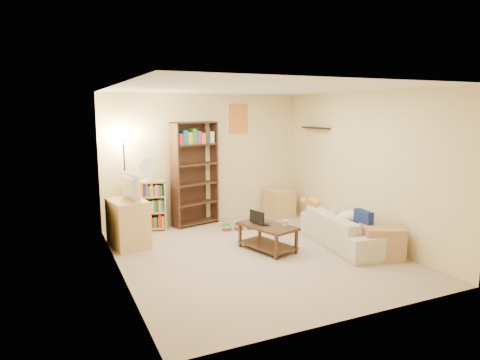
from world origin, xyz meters
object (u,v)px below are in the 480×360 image
at_px(mug, 286,223).
at_px(tall_bookshelf, 195,171).
at_px(television, 127,187).
at_px(desk_fan, 148,168).
at_px(floor_lamp, 124,157).
at_px(laptop, 263,223).
at_px(sofa, 344,229).
at_px(end_cabinet, 382,242).
at_px(tabby_cat, 312,201).
at_px(short_bookshelf, 146,206).
at_px(tv_stand, 128,224).
at_px(coffee_table, 268,234).
at_px(side_table, 279,203).

bearing_deg(mug, tall_bookshelf, 109.25).
xyz_separation_m(television, desk_fan, (0.52, 0.81, 0.17)).
bearing_deg(floor_lamp, laptop, -45.51).
distance_m(sofa, end_cabinet, 0.73).
bearing_deg(end_cabinet, mug, 145.25).
height_order(mug, end_cabinet, mug).
height_order(tabby_cat, short_bookshelf, short_bookshelf).
bearing_deg(tall_bookshelf, floor_lamp, 166.46).
bearing_deg(sofa, laptop, 80.50).
xyz_separation_m(tv_stand, floor_lamp, (0.12, 0.85, 0.98)).
bearing_deg(desk_fan, floor_lamp, 173.64).
xyz_separation_m(floor_lamp, end_cabinet, (3.23, -2.96, -1.13)).
bearing_deg(television, short_bookshelf, -38.05).
relative_size(coffee_table, tall_bookshelf, 0.52).
distance_m(coffee_table, short_bookshelf, 2.45).
height_order(tall_bookshelf, short_bookshelf, tall_bookshelf).
height_order(tabby_cat, desk_fan, desk_fan).
bearing_deg(tv_stand, mug, -39.75).
xyz_separation_m(sofa, mug, (-1.05, 0.10, 0.20)).
height_order(sofa, side_table, side_table).
height_order(sofa, desk_fan, desk_fan).
relative_size(laptop, mug, 2.34).
distance_m(short_bookshelf, end_cabinet, 4.13).
bearing_deg(tabby_cat, sofa, -79.13).
distance_m(laptop, television, 2.24).
height_order(coffee_table, end_cabinet, end_cabinet).
bearing_deg(end_cabinet, floor_lamp, 137.53).
height_order(coffee_table, television, television).
xyz_separation_m(laptop, tv_stand, (-1.93, 0.99, -0.04)).
bearing_deg(tv_stand, floor_lamp, 72.85).
distance_m(floor_lamp, end_cabinet, 4.52).
bearing_deg(laptop, tall_bookshelf, -19.72).
bearing_deg(tv_stand, end_cabinet, -41.25).
distance_m(sofa, television, 3.58).
xyz_separation_m(television, floor_lamp, (0.12, 0.85, 0.39)).
bearing_deg(tv_stand, sofa, -32.48).
xyz_separation_m(coffee_table, tall_bookshelf, (-0.54, 1.94, 0.78)).
xyz_separation_m(coffee_table, desk_fan, (-1.44, 1.89, 0.89)).
distance_m(television, side_table, 3.35).
xyz_separation_m(coffee_table, short_bookshelf, (-1.49, 1.94, 0.19)).
bearing_deg(desk_fan, short_bookshelf, 138.69).
relative_size(mug, television, 0.20).
distance_m(television, end_cabinet, 4.02).
xyz_separation_m(mug, desk_fan, (-1.65, 2.09, 0.69)).
bearing_deg(desk_fan, coffee_table, -52.71).
height_order(tabby_cat, side_table, tabby_cat).
bearing_deg(tabby_cat, coffee_table, -159.03).
bearing_deg(desk_fan, tv_stand, -122.87).
relative_size(tall_bookshelf, short_bookshelf, 2.15).
bearing_deg(floor_lamp, tv_stand, -98.01).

